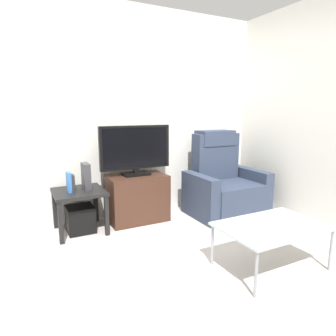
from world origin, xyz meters
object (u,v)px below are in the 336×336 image
object	(u,v)px
recliner_armchair	(224,185)
book_middle	(73,183)
television	(136,149)
coffee_table	(272,228)
side_table	(79,197)
game_console	(86,176)
cell_phone	(256,224)
book_leftmost	(69,182)
tv_stand	(137,198)
subwoofer_box	(80,219)

from	to	relation	value
recliner_armchair	book_middle	bearing A→B (deg)	-178.41
television	coffee_table	xyz separation A→B (m)	(0.61, -1.61, -0.52)
recliner_armchair	side_table	size ratio (longest dim) A/B	2.00
side_table	book_middle	bearing A→B (deg)	-161.97
television	book_middle	bearing A→B (deg)	-174.30
game_console	cell_phone	size ratio (longest dim) A/B	1.97
coffee_table	television	bearing A→B (deg)	110.77
book_leftmost	cell_phone	bearing A→B (deg)	-48.86
tv_stand	coffee_table	size ratio (longest dim) A/B	0.79
tv_stand	coffee_table	distance (m)	1.70
coffee_table	side_table	bearing A→B (deg)	130.15
tv_stand	coffee_table	xyz separation A→B (m)	(0.61, -1.59, 0.08)
subwoofer_box	book_leftmost	distance (m)	0.45
recliner_armchair	side_table	bearing A→B (deg)	-179.20
subwoofer_box	television	bearing A→B (deg)	4.57
television	coffee_table	distance (m)	1.80
game_console	cell_phone	world-z (taller)	game_console
subwoofer_box	coffee_table	bearing A→B (deg)	-49.85
book_middle	game_console	bearing A→B (deg)	11.20
book_middle	coffee_table	size ratio (longest dim) A/B	0.21
cell_phone	book_leftmost	bearing A→B (deg)	126.87
television	book_leftmost	bearing A→B (deg)	-174.58
recliner_armchair	book_leftmost	bearing A→B (deg)	-178.30
television	recliner_armchair	distance (m)	1.28
tv_stand	book_leftmost	distance (m)	0.86
television	recliner_armchair	xyz separation A→B (m)	(1.14, -0.25, -0.51)
tv_stand	book_leftmost	size ratio (longest dim) A/B	3.25
book_leftmost	coffee_table	bearing A→B (deg)	-47.39
tv_stand	book_middle	world-z (taller)	book_middle
book_middle	recliner_armchair	bearing A→B (deg)	-5.28
subwoofer_box	side_table	bearing A→B (deg)	-45.00
game_console	tv_stand	bearing A→B (deg)	2.53
subwoofer_box	game_console	bearing A→B (deg)	6.34
subwoofer_box	book_middle	world-z (taller)	book_middle
recliner_armchair	side_table	xyz separation A→B (m)	(-1.84, 0.20, 0.03)
coffee_table	book_leftmost	bearing A→B (deg)	132.61
subwoofer_box	coffee_table	xyz separation A→B (m)	(1.31, -1.55, 0.22)
cell_phone	recliner_armchair	bearing A→B (deg)	58.85
television	subwoofer_box	size ratio (longest dim) A/B	2.98
book_middle	coffee_table	xyz separation A→B (m)	(1.37, -1.53, -0.21)
book_middle	cell_phone	distance (m)	1.93
book_leftmost	cell_phone	size ratio (longest dim) A/B	1.45
side_table	game_console	world-z (taller)	game_console
subwoofer_box	game_console	size ratio (longest dim) A/B	1.00
book_leftmost	book_middle	size ratio (longest dim) A/B	1.16
book_middle	cell_phone	bearing A→B (deg)	-49.72
coffee_table	book_middle	bearing A→B (deg)	131.82
television	game_console	xyz separation A→B (m)	(-0.61, -0.05, -0.26)
game_console	subwoofer_box	bearing A→B (deg)	-173.66
recliner_armchair	cell_phone	bearing A→B (deg)	-110.00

